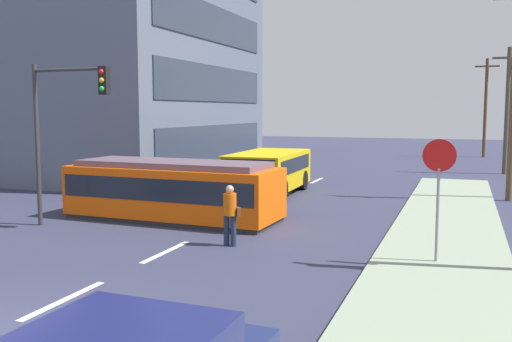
{
  "coord_description": "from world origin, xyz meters",
  "views": [
    {
      "loc": [
        7.19,
        -6.7,
        3.68
      ],
      "look_at": [
        1.41,
        8.98,
        1.88
      ],
      "focal_mm": 39.65,
      "sensor_mm": 36.0,
      "label": 1
    }
  ],
  "objects_px": {
    "streetcar_tram": "(173,189)",
    "city_bus": "(268,170)",
    "traffic_light_mast": "(64,114)",
    "pedestrian_crossing": "(230,212)",
    "utility_pole_distant": "(486,106)",
    "utility_pole_far": "(507,108)",
    "stop_sign": "(439,175)"
  },
  "relations": [
    {
      "from": "streetcar_tram",
      "to": "city_bus",
      "type": "bearing_deg",
      "value": 80.56
    },
    {
      "from": "city_bus",
      "to": "traffic_light_mast",
      "type": "xyz_separation_m",
      "value": [
        -3.59,
        -8.99,
        2.52
      ]
    },
    {
      "from": "pedestrian_crossing",
      "to": "utility_pole_distant",
      "type": "relative_size",
      "value": 0.22
    },
    {
      "from": "pedestrian_crossing",
      "to": "traffic_light_mast",
      "type": "xyz_separation_m",
      "value": [
        -5.76,
        0.49,
        2.63
      ]
    },
    {
      "from": "streetcar_tram",
      "to": "utility_pole_far",
      "type": "relative_size",
      "value": 1.01
    },
    {
      "from": "traffic_light_mast",
      "to": "city_bus",
      "type": "bearing_deg",
      "value": 68.24
    },
    {
      "from": "pedestrian_crossing",
      "to": "utility_pole_distant",
      "type": "xyz_separation_m",
      "value": [
        7.36,
        33.99,
        3.08
      ]
    },
    {
      "from": "stop_sign",
      "to": "traffic_light_mast",
      "type": "distance_m",
      "value": 11.23
    },
    {
      "from": "city_bus",
      "to": "stop_sign",
      "type": "relative_size",
      "value": 1.94
    },
    {
      "from": "pedestrian_crossing",
      "to": "utility_pole_far",
      "type": "distance_m",
      "value": 23.33
    },
    {
      "from": "stop_sign",
      "to": "utility_pole_distant",
      "type": "xyz_separation_m",
      "value": [
        2.01,
        34.22,
        1.83
      ]
    },
    {
      "from": "utility_pole_far",
      "to": "utility_pole_distant",
      "type": "xyz_separation_m",
      "value": [
        -0.77,
        12.32,
        0.21
      ]
    },
    {
      "from": "streetcar_tram",
      "to": "traffic_light_mast",
      "type": "relative_size",
      "value": 1.43
    },
    {
      "from": "pedestrian_crossing",
      "to": "stop_sign",
      "type": "xyz_separation_m",
      "value": [
        5.36,
        -0.22,
        1.25
      ]
    },
    {
      "from": "city_bus",
      "to": "utility_pole_far",
      "type": "height_order",
      "value": "utility_pole_far"
    },
    {
      "from": "streetcar_tram",
      "to": "city_bus",
      "type": "xyz_separation_m",
      "value": [
        1.11,
        6.65,
        0.03
      ]
    },
    {
      "from": "city_bus",
      "to": "utility_pole_far",
      "type": "bearing_deg",
      "value": 49.79
    },
    {
      "from": "streetcar_tram",
      "to": "utility_pole_distant",
      "type": "height_order",
      "value": "utility_pole_distant"
    },
    {
      "from": "stop_sign",
      "to": "utility_pole_far",
      "type": "relative_size",
      "value": 0.4
    },
    {
      "from": "streetcar_tram",
      "to": "stop_sign",
      "type": "relative_size",
      "value": 2.55
    },
    {
      "from": "city_bus",
      "to": "traffic_light_mast",
      "type": "distance_m",
      "value": 10.01
    },
    {
      "from": "pedestrian_crossing",
      "to": "utility_pole_far",
      "type": "xyz_separation_m",
      "value": [
        8.13,
        21.68,
        2.86
      ]
    },
    {
      "from": "pedestrian_crossing",
      "to": "stop_sign",
      "type": "distance_m",
      "value": 5.5
    },
    {
      "from": "streetcar_tram",
      "to": "stop_sign",
      "type": "distance_m",
      "value": 9.23
    },
    {
      "from": "streetcar_tram",
      "to": "stop_sign",
      "type": "height_order",
      "value": "stop_sign"
    },
    {
      "from": "streetcar_tram",
      "to": "pedestrian_crossing",
      "type": "xyz_separation_m",
      "value": [
        3.28,
        -2.83,
        -0.08
      ]
    },
    {
      "from": "pedestrian_crossing",
      "to": "traffic_light_mast",
      "type": "bearing_deg",
      "value": 175.15
    },
    {
      "from": "streetcar_tram",
      "to": "city_bus",
      "type": "distance_m",
      "value": 6.74
    },
    {
      "from": "traffic_light_mast",
      "to": "utility_pole_far",
      "type": "relative_size",
      "value": 0.7
    },
    {
      "from": "city_bus",
      "to": "pedestrian_crossing",
      "type": "distance_m",
      "value": 9.73
    },
    {
      "from": "stop_sign",
      "to": "city_bus",
      "type": "bearing_deg",
      "value": 127.8
    },
    {
      "from": "pedestrian_crossing",
      "to": "streetcar_tram",
      "type": "bearing_deg",
      "value": 139.21
    }
  ]
}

